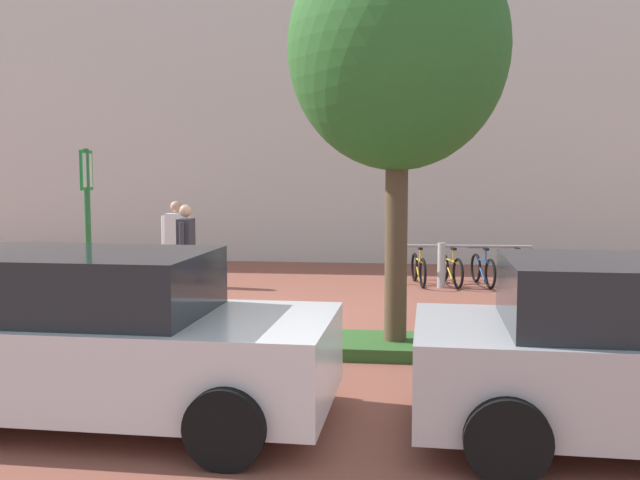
{
  "coord_description": "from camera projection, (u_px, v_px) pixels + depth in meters",
  "views": [
    {
      "loc": [
        2.27,
        -10.75,
        2.23
      ],
      "look_at": [
        0.84,
        1.03,
        1.15
      ],
      "focal_mm": 39.62,
      "sensor_mm": 36.0,
      "label": 1
    }
  ],
  "objects": [
    {
      "name": "person_suited_navy",
      "position": [
        186.0,
        246.0,
        12.5
      ],
      "size": [
        0.48,
        0.61,
        1.72
      ],
      "color": "#2D2D38",
      "rests_on": "ground"
    },
    {
      "name": "ground_plane",
      "position": [
        259.0,
        318.0,
        11.1
      ],
      "size": [
        60.0,
        60.0,
        0.0
      ],
      "primitive_type": "plane",
      "color": "brown"
    },
    {
      "name": "parking_sign_post",
      "position": [
        88.0,
        218.0,
        9.25
      ],
      "size": [
        0.08,
        0.36,
        2.58
      ],
      "color": "#2D7238",
      "rests_on": "ground"
    },
    {
      "name": "bike_rack_cluster",
      "position": [
        467.0,
        268.0,
        14.39
      ],
      "size": [
        2.66,
        1.68,
        0.83
      ],
      "color": "#99999E",
      "rests_on": "ground"
    },
    {
      "name": "tree_sidewalk",
      "position": [
        398.0,
        50.0,
        8.59
      ],
      "size": [
        2.7,
        2.7,
        5.26
      ],
      "color": "brown",
      "rests_on": "ground"
    },
    {
      "name": "car_white_hatch",
      "position": [
        92.0,
        338.0,
        6.43
      ],
      "size": [
        4.34,
        2.1,
        1.54
      ],
      "color": "silver",
      "rests_on": "ground"
    },
    {
      "name": "bollard_steel",
      "position": [
        441.0,
        265.0,
        14.05
      ],
      "size": [
        0.16,
        0.16,
        0.9
      ],
      "primitive_type": "cylinder",
      "color": "#ADADB2",
      "rests_on": "ground"
    },
    {
      "name": "building_facade",
      "position": [
        320.0,
        69.0,
        18.34
      ],
      "size": [
        28.0,
        1.2,
        10.0
      ],
      "primitive_type": "cube",
      "color": "silver",
      "rests_on": "ground"
    },
    {
      "name": "planter_strip",
      "position": [
        278.0,
        343.0,
        9.09
      ],
      "size": [
        7.0,
        1.1,
        0.16
      ],
      "primitive_type": "cube",
      "color": "#336028",
      "rests_on": "ground"
    },
    {
      "name": "bike_at_sign",
      "position": [
        99.0,
        317.0,
        9.44
      ],
      "size": [
        1.67,
        0.43,
        0.86
      ],
      "color": "black",
      "rests_on": "ground"
    },
    {
      "name": "person_shirt_blue",
      "position": [
        176.0,
        237.0,
        14.27
      ],
      "size": [
        0.61,
        0.42,
        1.72
      ],
      "color": "black",
      "rests_on": "ground"
    }
  ]
}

